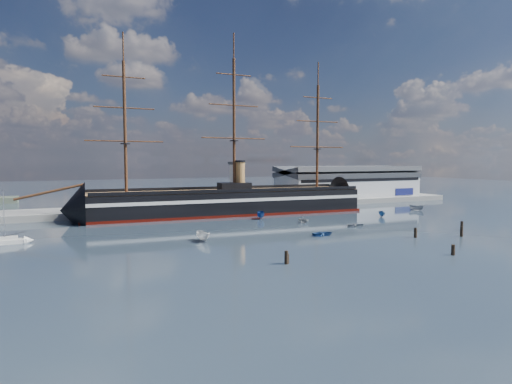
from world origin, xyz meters
name	(u,v)px	position (x,y,z in m)	size (l,w,h in m)	color
ground	(272,221)	(0.00, 40.00, 0.00)	(600.00, 600.00, 0.00)	#1B283A
quay	(251,207)	(10.00, 76.00, 0.00)	(180.00, 18.00, 2.00)	slate
warehouse	(349,183)	(58.00, 80.00, 7.98)	(63.00, 21.00, 11.60)	#B7BABC
quay_tower	(237,182)	(3.00, 73.00, 9.75)	(5.00, 5.00, 15.00)	silver
warship	(224,202)	(-7.21, 60.00, 4.04)	(113.38, 22.09, 53.94)	black
sailboat	(8,241)	(-65.67, 33.84, 0.72)	(7.17, 2.36, 11.34)	silver
motorboat_a	(203,241)	(-27.75, 19.27, 0.00)	(6.70, 2.46, 2.68)	silver
motorboat_b	(323,236)	(-0.33, 13.94, 0.00)	(3.25, 1.30, 1.52)	navy
motorboat_c	(382,217)	(35.06, 33.67, 0.00)	(5.40, 1.98, 2.16)	navy
motorboat_d	(303,223)	(6.31, 33.28, 0.00)	(5.54, 2.40, 2.03)	gray
motorboat_e	(356,226)	(15.43, 21.71, 0.00)	(2.84, 1.13, 1.32)	gray
motorboat_f	(416,210)	(58.29, 42.08, 0.00)	(5.91, 2.17, 2.36)	gray
motorboat_g	(261,219)	(-0.74, 45.93, 0.00)	(6.85, 2.51, 2.74)	navy
piling_near_left	(286,264)	(-21.65, -6.28, 0.00)	(0.64, 0.64, 2.99)	black
piling_near_mid	(453,255)	(9.49, -13.62, 0.00)	(0.64, 0.64, 2.70)	black
piling_near_right	(461,237)	(27.66, -0.80, 0.00)	(0.64, 0.64, 3.07)	black
piling_far_right	(462,231)	(34.69, 4.78, 0.00)	(0.64, 0.64, 3.08)	black
piling_extra	(415,238)	(16.93, 2.64, 0.00)	(0.64, 0.64, 2.95)	black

